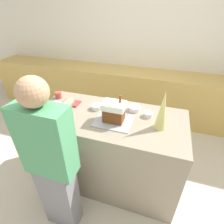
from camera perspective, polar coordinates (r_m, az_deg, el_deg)
name	(u,v)px	position (r m, az deg, el deg)	size (l,w,h in m)	color
ground_plane	(109,175)	(2.48, -0.92, -19.85)	(12.00, 12.00, 0.00)	beige
wall_back	(142,44)	(3.48, 9.86, 20.97)	(8.00, 0.05, 2.60)	white
back_cabinet_block	(135,94)	(3.44, 7.66, 5.94)	(6.00, 0.60, 0.89)	tan
kitchen_island	(109,149)	(2.13, -1.03, -12.03)	(1.61, 0.77, 0.94)	gray
baking_tray	(114,121)	(1.76, 0.59, -2.80)	(0.37, 0.32, 0.01)	#9E9EA8
gingerbread_house	(114,111)	(1.70, 0.62, 0.26)	(0.22, 0.16, 0.27)	brown
decorative_tree	(163,110)	(1.63, 16.18, 0.56)	(0.11, 0.11, 0.39)	#DBD675
candy_bowl_center_rear	(97,107)	(1.95, -5.04, 1.75)	(0.11, 0.11, 0.05)	white
candy_bowl_beside_tree	(121,104)	(2.01, 3.08, 2.67)	(0.14, 0.14, 0.04)	silver
candy_bowl_behind_tray	(57,104)	(2.09, -17.63, 2.40)	(0.10, 0.10, 0.04)	silver
candy_bowl_far_right	(148,114)	(1.85, 11.72, -0.76)	(0.09, 0.09, 0.05)	silver
candy_bowl_front_corner	(135,108)	(1.93, 7.37, 1.26)	(0.13, 0.13, 0.05)	white
cookbook	(71,103)	(2.11, -13.18, 2.91)	(0.19, 0.14, 0.02)	#B23338
mug	(58,95)	(2.27, -17.12, 5.30)	(0.08, 0.08, 0.08)	#B24238
person	(52,165)	(1.58, -18.90, -15.91)	(0.42, 0.52, 1.59)	slate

